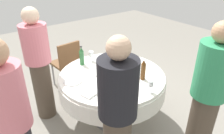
{
  "coord_description": "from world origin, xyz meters",
  "views": [
    {
      "loc": [
        1.46,
        1.94,
        2.12
      ],
      "look_at": [
        0.0,
        0.0,
        0.85
      ],
      "focal_mm": 34.17,
      "sensor_mm": 36.0,
      "label": 1
    }
  ],
  "objects_px": {
    "wine_glass_east": "(91,54)",
    "plate_mid": "(97,72)",
    "person_east": "(118,119)",
    "person_front": "(12,123)",
    "bottle_green_right": "(82,56)",
    "wine_glass_near": "(151,84)",
    "person_outer": "(39,64)",
    "chair_near": "(67,61)",
    "bottle_brown_front": "(143,70)",
    "wine_glass_rear": "(127,70)",
    "plate_west": "(73,81)",
    "plate_left": "(125,67)",
    "bottle_green_outer": "(117,64)",
    "dining_table": "(112,84)",
    "person_right": "(207,99)",
    "wine_glass_north": "(110,75)"
  },
  "relations": [
    {
      "from": "person_outer",
      "to": "chair_near",
      "type": "height_order",
      "value": "person_outer"
    },
    {
      "from": "wine_glass_north",
      "to": "person_front",
      "type": "height_order",
      "value": "person_front"
    },
    {
      "from": "person_outer",
      "to": "chair_near",
      "type": "distance_m",
      "value": 0.84
    },
    {
      "from": "dining_table",
      "to": "chair_near",
      "type": "xyz_separation_m",
      "value": [
        0.11,
        -1.14,
        -0.07
      ]
    },
    {
      "from": "wine_glass_north",
      "to": "plate_mid",
      "type": "bearing_deg",
      "value": -93.87
    },
    {
      "from": "person_front",
      "to": "person_east",
      "type": "bearing_deg",
      "value": -136.81
    },
    {
      "from": "bottle_green_right",
      "to": "wine_glass_near",
      "type": "bearing_deg",
      "value": 104.17
    },
    {
      "from": "plate_mid",
      "to": "person_front",
      "type": "relative_size",
      "value": 0.13
    },
    {
      "from": "wine_glass_near",
      "to": "person_right",
      "type": "distance_m",
      "value": 0.59
    },
    {
      "from": "bottle_green_outer",
      "to": "wine_glass_near",
      "type": "xyz_separation_m",
      "value": [
        -0.03,
        0.57,
        -0.03
      ]
    },
    {
      "from": "bottle_brown_front",
      "to": "wine_glass_rear",
      "type": "bearing_deg",
      "value": -46.35
    },
    {
      "from": "wine_glass_near",
      "to": "person_front",
      "type": "xyz_separation_m",
      "value": [
        1.41,
        -0.27,
        0.01
      ]
    },
    {
      "from": "wine_glass_near",
      "to": "bottle_brown_front",
      "type": "bearing_deg",
      "value": -117.56
    },
    {
      "from": "wine_glass_east",
      "to": "wine_glass_north",
      "type": "xyz_separation_m",
      "value": [
        0.15,
        0.67,
        0.01
      ]
    },
    {
      "from": "dining_table",
      "to": "plate_west",
      "type": "bearing_deg",
      "value": -15.98
    },
    {
      "from": "bottle_brown_front",
      "to": "person_east",
      "type": "xyz_separation_m",
      "value": [
        0.78,
        0.48,
        -0.02
      ]
    },
    {
      "from": "wine_glass_east",
      "to": "plate_mid",
      "type": "height_order",
      "value": "wine_glass_east"
    },
    {
      "from": "plate_left",
      "to": "plate_west",
      "type": "relative_size",
      "value": 1.05
    },
    {
      "from": "bottle_green_outer",
      "to": "plate_mid",
      "type": "height_order",
      "value": "bottle_green_outer"
    },
    {
      "from": "person_east",
      "to": "bottle_brown_front",
      "type": "bearing_deg",
      "value": -114.29
    },
    {
      "from": "plate_mid",
      "to": "person_right",
      "type": "xyz_separation_m",
      "value": [
        -0.46,
        1.27,
        0.12
      ]
    },
    {
      "from": "wine_glass_rear",
      "to": "person_front",
      "type": "bearing_deg",
      "value": 5.61
    },
    {
      "from": "bottle_brown_front",
      "to": "wine_glass_east",
      "type": "xyz_separation_m",
      "value": [
        0.24,
        -0.83,
        -0.03
      ]
    },
    {
      "from": "wine_glass_east",
      "to": "wine_glass_near",
      "type": "bearing_deg",
      "value": 95.35
    },
    {
      "from": "bottle_green_outer",
      "to": "plate_left",
      "type": "distance_m",
      "value": 0.24
    },
    {
      "from": "person_front",
      "to": "wine_glass_rear",
      "type": "bearing_deg",
      "value": -98.14
    },
    {
      "from": "wine_glass_north",
      "to": "person_outer",
      "type": "height_order",
      "value": "person_outer"
    },
    {
      "from": "wine_glass_east",
      "to": "plate_mid",
      "type": "relative_size",
      "value": 0.73
    },
    {
      "from": "wine_glass_east",
      "to": "plate_mid",
      "type": "xyz_separation_m",
      "value": [
        0.13,
        0.36,
        -0.1
      ]
    },
    {
      "from": "bottle_green_outer",
      "to": "plate_west",
      "type": "xyz_separation_m",
      "value": [
        0.57,
        -0.16,
        -0.12
      ]
    },
    {
      "from": "wine_glass_near",
      "to": "plate_left",
      "type": "xyz_separation_m",
      "value": [
        -0.17,
        -0.63,
        -0.1
      ]
    },
    {
      "from": "dining_table",
      "to": "wine_glass_near",
      "type": "xyz_separation_m",
      "value": [
        -0.1,
        0.59,
        0.25
      ]
    },
    {
      "from": "plate_west",
      "to": "person_right",
      "type": "xyz_separation_m",
      "value": [
        -0.82,
        1.27,
        0.12
      ]
    },
    {
      "from": "person_east",
      "to": "person_front",
      "type": "bearing_deg",
      "value": 1.04
    },
    {
      "from": "wine_glass_east",
      "to": "person_outer",
      "type": "bearing_deg",
      "value": -12.61
    },
    {
      "from": "wine_glass_rear",
      "to": "person_front",
      "type": "height_order",
      "value": "person_front"
    },
    {
      "from": "wine_glass_north",
      "to": "person_east",
      "type": "bearing_deg",
      "value": 58.4
    },
    {
      "from": "dining_table",
      "to": "person_east",
      "type": "relative_size",
      "value": 0.87
    },
    {
      "from": "bottle_green_outer",
      "to": "wine_glass_rear",
      "type": "relative_size",
      "value": 1.84
    },
    {
      "from": "plate_mid",
      "to": "plate_left",
      "type": "xyz_separation_m",
      "value": [
        -0.4,
        0.1,
        -0.0
      ]
    },
    {
      "from": "wine_glass_near",
      "to": "person_outer",
      "type": "bearing_deg",
      "value": -56.81
    },
    {
      "from": "bottle_green_right",
      "to": "plate_west",
      "type": "bearing_deg",
      "value": 45.91
    },
    {
      "from": "person_east",
      "to": "dining_table",
      "type": "bearing_deg",
      "value": -90.0
    },
    {
      "from": "wine_glass_north",
      "to": "wine_glass_rear",
      "type": "height_order",
      "value": "wine_glass_north"
    },
    {
      "from": "bottle_green_right",
      "to": "person_right",
      "type": "relative_size",
      "value": 0.17
    },
    {
      "from": "wine_glass_rear",
      "to": "plate_mid",
      "type": "bearing_deg",
      "value": -55.03
    },
    {
      "from": "bottle_brown_front",
      "to": "wine_glass_east",
      "type": "relative_size",
      "value": 1.84
    },
    {
      "from": "bottle_green_right",
      "to": "chair_near",
      "type": "distance_m",
      "value": 0.75
    },
    {
      "from": "wine_glass_rear",
      "to": "chair_near",
      "type": "distance_m",
      "value": 1.38
    },
    {
      "from": "dining_table",
      "to": "bottle_brown_front",
      "type": "height_order",
      "value": "bottle_brown_front"
    }
  ]
}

